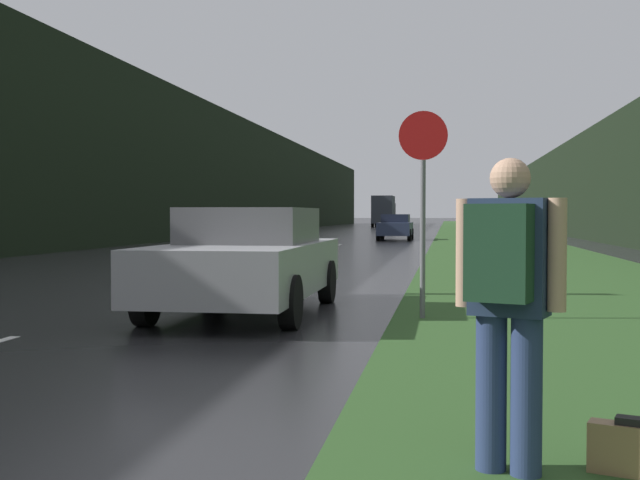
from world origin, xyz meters
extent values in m
cube|color=#2D5123|center=(7.11, 40.00, 0.01)|extent=(6.00, 240.00, 0.02)
cube|color=silver|center=(0.00, 13.73, 0.00)|extent=(0.12, 3.00, 0.01)
cube|color=silver|center=(0.00, 20.73, 0.00)|extent=(0.12, 3.00, 0.01)
cube|color=silver|center=(0.00, 27.73, 0.00)|extent=(0.12, 3.00, 0.01)
cube|color=silver|center=(0.00, 34.73, 0.00)|extent=(0.12, 3.00, 0.01)
cube|color=black|center=(-10.11, 50.00, 4.02)|extent=(2.00, 140.00, 8.05)
cube|color=black|center=(13.11, 50.00, 2.96)|extent=(2.00, 140.00, 5.91)
cylinder|color=slate|center=(4.51, 10.45, 1.05)|extent=(0.07, 0.07, 2.10)
cylinder|color=#B71414|center=(4.51, 10.45, 2.42)|extent=(0.64, 0.02, 0.64)
cylinder|color=navy|center=(5.06, 4.20, 0.43)|extent=(0.16, 0.16, 0.85)
cylinder|color=navy|center=(5.24, 4.13, 0.43)|extent=(0.16, 0.16, 0.85)
cube|color=navy|center=(5.15, 4.16, 1.16)|extent=(0.44, 0.34, 0.61)
sphere|color=tan|center=(5.15, 4.16, 1.57)|extent=(0.21, 0.21, 0.21)
cylinder|color=tan|center=(4.92, 4.25, 1.18)|extent=(0.10, 0.10, 0.58)
cylinder|color=tan|center=(5.38, 4.08, 1.18)|extent=(0.10, 0.10, 0.58)
cube|color=#193823|center=(5.08, 3.97, 1.19)|extent=(0.36, 0.27, 0.49)
cube|color=olive|center=(5.78, 4.22, 0.14)|extent=(0.44, 0.27, 0.29)
cube|color=black|center=(5.78, 4.22, 0.31)|extent=(0.17, 0.14, 0.04)
cube|color=#9E9EA3|center=(2.05, 10.75, 0.64)|extent=(1.93, 4.76, 0.68)
cube|color=#5E5E61|center=(2.05, 10.98, 1.23)|extent=(1.64, 2.14, 0.50)
cylinder|color=black|center=(2.97, 9.27, 0.33)|extent=(0.20, 0.66, 0.66)
cylinder|color=black|center=(1.14, 9.27, 0.33)|extent=(0.20, 0.66, 0.66)
cylinder|color=black|center=(2.97, 12.22, 0.33)|extent=(0.20, 0.66, 0.66)
cylinder|color=black|center=(1.14, 12.22, 0.33)|extent=(0.20, 0.66, 0.66)
cube|color=#2D3856|center=(2.05, 43.08, 0.61)|extent=(1.71, 4.39, 0.67)
cube|color=#1B2134|center=(2.05, 43.30, 1.16)|extent=(1.45, 1.98, 0.44)
cylinder|color=black|center=(2.87, 41.72, 0.30)|extent=(0.20, 0.60, 0.60)
cylinder|color=black|center=(1.24, 41.72, 0.30)|extent=(0.20, 0.60, 0.60)
cylinder|color=black|center=(2.87, 44.44, 0.30)|extent=(0.20, 0.60, 0.60)
cylinder|color=black|center=(1.24, 44.44, 0.30)|extent=(0.20, 0.60, 0.60)
cube|color=black|center=(-2.05, 90.02, 1.51)|extent=(2.11, 2.15, 2.22)
cube|color=#333842|center=(-2.05, 86.58, 1.88)|extent=(2.22, 4.73, 2.96)
cylinder|color=black|center=(-3.11, 89.80, 0.45)|extent=(0.28, 0.90, 0.90)
cylinder|color=black|center=(-1.00, 89.80, 0.45)|extent=(0.28, 0.90, 0.90)
cylinder|color=black|center=(-3.11, 85.40, 0.45)|extent=(0.28, 0.90, 0.90)
cylinder|color=black|center=(-1.00, 85.40, 0.45)|extent=(0.28, 0.90, 0.90)
camera|label=1|loc=(4.83, -0.13, 1.39)|focal=45.00mm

